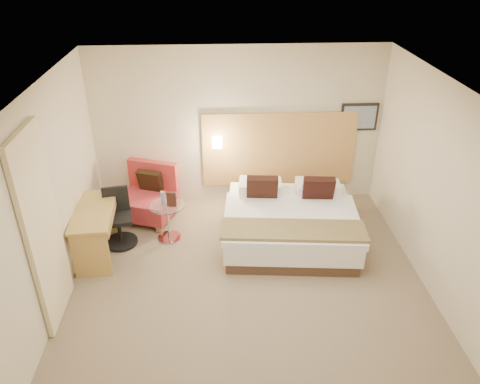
{
  "coord_description": "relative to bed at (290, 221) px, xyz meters",
  "views": [
    {
      "loc": [
        -0.37,
        -4.79,
        4.18
      ],
      "look_at": [
        -0.06,
        0.78,
        1.08
      ],
      "focal_mm": 35.0,
      "sensor_mm": 36.0,
      "label": 1
    }
  ],
  "objects": [
    {
      "name": "floor",
      "position": [
        -0.73,
        -1.2,
        -0.32
      ],
      "size": [
        4.8,
        5.0,
        0.02
      ],
      "primitive_type": "cube",
      "color": "#786751",
      "rests_on": "ground"
    },
    {
      "name": "ceiling",
      "position": [
        -0.73,
        -1.2,
        2.4
      ],
      "size": [
        4.8,
        5.0,
        0.02
      ],
      "primitive_type": "cube",
      "color": "white",
      "rests_on": "floor"
    },
    {
      "name": "wall_back",
      "position": [
        -0.73,
        1.31,
        1.04
      ],
      "size": [
        4.8,
        0.02,
        2.7
      ],
      "primitive_type": "cube",
      "color": "beige",
      "rests_on": "floor"
    },
    {
      "name": "wall_front",
      "position": [
        -0.73,
        -3.71,
        1.04
      ],
      "size": [
        4.8,
        0.02,
        2.7
      ],
      "primitive_type": "cube",
      "color": "beige",
      "rests_on": "floor"
    },
    {
      "name": "wall_left",
      "position": [
        -3.14,
        -1.2,
        1.04
      ],
      "size": [
        0.02,
        5.0,
        2.7
      ],
      "primitive_type": "cube",
      "color": "beige",
      "rests_on": "floor"
    },
    {
      "name": "wall_right",
      "position": [
        1.68,
        -1.2,
        1.04
      ],
      "size": [
        0.02,
        5.0,
        2.7
      ],
      "primitive_type": "cube",
      "color": "beige",
      "rests_on": "floor"
    },
    {
      "name": "headboard_panel",
      "position": [
        -0.03,
        1.27,
        0.64
      ],
      "size": [
        2.6,
        0.04,
        1.3
      ],
      "primitive_type": "cube",
      "color": "tan",
      "rests_on": "wall_back"
    },
    {
      "name": "art_frame",
      "position": [
        1.29,
        1.28,
        1.19
      ],
      "size": [
        0.62,
        0.03,
        0.47
      ],
      "primitive_type": "cube",
      "color": "black",
      "rests_on": "wall_back"
    },
    {
      "name": "art_canvas",
      "position": [
        1.29,
        1.26,
        1.19
      ],
      "size": [
        0.54,
        0.01,
        0.39
      ],
      "primitive_type": "cube",
      "color": "gray",
      "rests_on": "wall_back"
    },
    {
      "name": "lamp_arm",
      "position": [
        -1.08,
        1.22,
        0.84
      ],
      "size": [
        0.02,
        0.12,
        0.02
      ],
      "primitive_type": "cylinder",
      "rotation": [
        1.57,
        0.0,
        0.0
      ],
      "color": "silver",
      "rests_on": "wall_back"
    },
    {
      "name": "lamp_shade",
      "position": [
        -1.08,
        1.16,
        0.84
      ],
      "size": [
        0.15,
        0.15,
        0.15
      ],
      "primitive_type": "cube",
      "color": "#FFEDC6",
      "rests_on": "wall_back"
    },
    {
      "name": "curtain",
      "position": [
        -3.09,
        -1.45,
        0.91
      ],
      "size": [
        0.06,
        0.9,
        2.42
      ],
      "primitive_type": "cube",
      "color": "beige",
      "rests_on": "wall_left"
    },
    {
      "name": "bottle_a",
      "position": [
        -1.92,
        0.13,
        0.39
      ],
      "size": [
        0.07,
        0.07,
        0.21
      ],
      "primitive_type": "cylinder",
      "rotation": [
        0.0,
        0.0,
        -0.13
      ],
      "color": "#7D9AC1",
      "rests_on": "side_table"
    },
    {
      "name": "menu_folder",
      "position": [
        -1.78,
        0.07,
        0.4
      ],
      "size": [
        0.15,
        0.07,
        0.24
      ],
      "primitive_type": "cube",
      "rotation": [
        0.0,
        0.0,
        -0.13
      ],
      "color": "#391D17",
      "rests_on": "side_table"
    },
    {
      "name": "bed",
      "position": [
        0.0,
        0.0,
        0.0
      ],
      "size": [
        2.13,
        2.09,
        0.96
      ],
      "color": "#473023",
      "rests_on": "floor"
    },
    {
      "name": "lounge_chair",
      "position": [
        -2.23,
        0.76,
        0.05
      ],
      "size": [
        1.06,
        1.0,
        0.91
      ],
      "color": "#A66D4E",
      "rests_on": "floor"
    },
    {
      "name": "side_table",
      "position": [
        -1.86,
        0.1,
        0.02
      ],
      "size": [
        0.6,
        0.6,
        0.6
      ],
      "color": "silver",
      "rests_on": "floor"
    },
    {
      "name": "desk",
      "position": [
        -2.84,
        -0.23,
        0.27
      ],
      "size": [
        0.62,
        1.22,
        0.74
      ],
      "color": "#B08F45",
      "rests_on": "floor"
    },
    {
      "name": "desk_chair",
      "position": [
        -2.6,
        0.04,
        0.05
      ],
      "size": [
        0.58,
        0.58,
        0.88
      ],
      "color": "black",
      "rests_on": "floor"
    }
  ]
}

